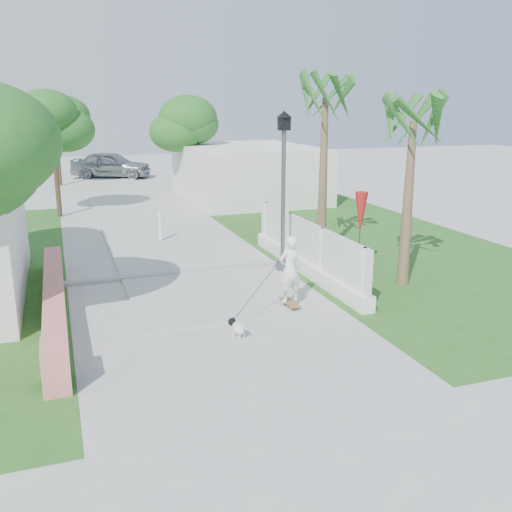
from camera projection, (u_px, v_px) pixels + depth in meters
name	position (u px, v px, depth m)	size (l,w,h in m)	color
ground	(248.00, 364.00, 10.46)	(90.00, 90.00, 0.00)	#B7B7B2
path_strip	(121.00, 198.00, 28.68)	(3.20, 36.00, 0.06)	#B7B7B2
curb	(179.00, 273.00, 15.91)	(6.50, 0.25, 0.10)	#999993
grass_right	(364.00, 240.00, 19.99)	(8.00, 20.00, 0.01)	#2A571B
pink_wall	(55.00, 306.00, 12.56)	(0.45, 8.20, 0.80)	#E07473
lattice_fence	(306.00, 254.00, 15.97)	(0.35, 7.00, 1.50)	white
building_right	(247.00, 172.00, 28.45)	(6.00, 8.00, 2.60)	silver
street_lamp	(283.00, 186.00, 15.77)	(0.44, 0.44, 4.44)	#59595E
bollard	(160.00, 226.00, 19.48)	(0.14, 0.14, 1.09)	white
patio_umbrella	(361.00, 214.00, 15.66)	(0.36, 0.36, 2.30)	#59595E
tree_path_left	(52.00, 124.00, 23.08)	(3.40, 3.40, 5.23)	#4C3826
tree_path_right	(182.00, 127.00, 28.79)	(3.00, 3.00, 4.79)	#4C3826
tree_path_far	(55.00, 118.00, 32.25)	(3.20, 3.20, 5.17)	#4C3826
palm_far	(325.00, 109.00, 16.69)	(1.80, 1.80, 5.30)	brown
palm_near	(413.00, 132.00, 14.08)	(1.80, 1.80, 4.70)	brown
skateboarder	(265.00, 285.00, 12.62)	(2.02, 1.62, 1.69)	#96653C
dog	(237.00, 327.00, 11.64)	(0.40, 0.53, 0.39)	silver
parked_car	(111.00, 165.00, 36.32)	(1.99, 4.96, 1.69)	#A0A3A8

